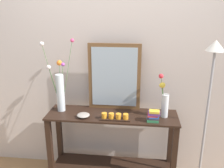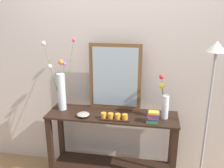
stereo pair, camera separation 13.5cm
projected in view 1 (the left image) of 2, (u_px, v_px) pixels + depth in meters
name	position (u px, v px, depth m)	size (l,w,h in m)	color
wall_back	(115.00, 63.00, 2.80)	(6.40, 0.08, 2.70)	beige
console_table	(112.00, 142.00, 2.76)	(1.41, 0.40, 0.85)	black
mirror_leaning	(114.00, 77.00, 2.70)	(0.58, 0.03, 0.74)	brown
tall_vase_left	(60.00, 88.00, 2.68)	(0.32, 0.23, 0.79)	silver
vase_right	(164.00, 100.00, 2.54)	(0.11, 0.16, 0.45)	silver
candle_tray	(115.00, 117.00, 2.53)	(0.32, 0.09, 0.07)	black
decorative_bowl	(83.00, 115.00, 2.58)	(0.14, 0.14, 0.04)	#9E9389
book_stack	(153.00, 116.00, 2.47)	(0.14, 0.10, 0.12)	#388E56
floor_lamp	(209.00, 96.00, 2.39)	(0.24, 0.24, 1.68)	#9E9EA3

